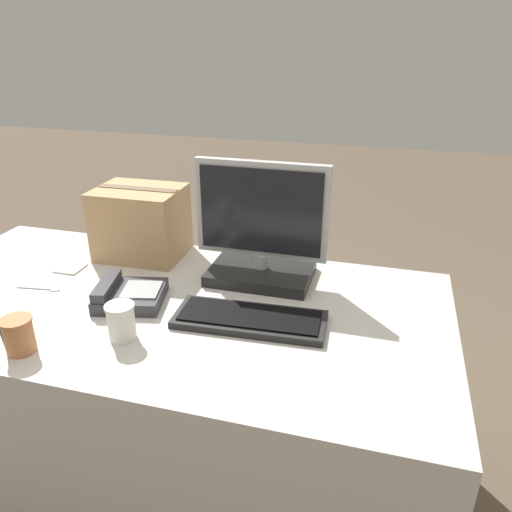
# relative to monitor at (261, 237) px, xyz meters

# --- Properties ---
(ground_plane) EXTENTS (12.00, 12.00, 0.00)m
(ground_plane) POSITION_rel_monitor_xyz_m (-0.26, -0.25, -0.88)
(ground_plane) COLOR brown
(office_desk) EXTENTS (1.80, 0.90, 0.73)m
(office_desk) POSITION_rel_monitor_xyz_m (-0.26, -0.25, -0.52)
(office_desk) COLOR beige
(office_desk) RESTS_ON ground_plane
(monitor) EXTENTS (0.45, 0.25, 0.41)m
(monitor) POSITION_rel_monitor_xyz_m (0.00, 0.00, 0.00)
(monitor) COLOR black
(monitor) RESTS_ON office_desk
(keyboard) EXTENTS (0.46, 0.19, 0.03)m
(keyboard) POSITION_rel_monitor_xyz_m (0.04, -0.29, -0.14)
(keyboard) COLOR black
(keyboard) RESTS_ON office_desk
(desk_phone) EXTENTS (0.24, 0.23, 0.07)m
(desk_phone) POSITION_rel_monitor_xyz_m (-0.36, -0.28, -0.13)
(desk_phone) COLOR #2D2D33
(desk_phone) RESTS_ON office_desk
(paper_cup_left) EXTENTS (0.08, 0.08, 0.10)m
(paper_cup_left) POSITION_rel_monitor_xyz_m (-0.51, -0.59, -0.10)
(paper_cup_left) COLOR #BC7547
(paper_cup_left) RESTS_ON office_desk
(paper_cup_right) EXTENTS (0.08, 0.08, 0.11)m
(paper_cup_right) POSITION_rel_monitor_xyz_m (-0.28, -0.47, -0.10)
(paper_cup_right) COLOR white
(paper_cup_right) RESTS_ON office_desk
(spoon) EXTENTS (0.16, 0.04, 0.00)m
(spoon) POSITION_rel_monitor_xyz_m (-0.67, -0.28, -0.15)
(spoon) COLOR #B2B2B7
(spoon) RESTS_ON office_desk
(cardboard_box) EXTENTS (0.32, 0.25, 0.27)m
(cardboard_box) POSITION_rel_monitor_xyz_m (-0.49, 0.07, -0.02)
(cardboard_box) COLOR tan
(cardboard_box) RESTS_ON office_desk
(pen_marker) EXTENTS (0.12, 0.10, 0.01)m
(pen_marker) POSITION_rel_monitor_xyz_m (-0.62, -0.54, -0.15)
(pen_marker) COLOR black
(pen_marker) RESTS_ON office_desk
(sticky_note_pad) EXTENTS (0.09, 0.09, 0.01)m
(sticky_note_pad) POSITION_rel_monitor_xyz_m (-0.68, -0.12, -0.15)
(sticky_note_pad) COLOR silver
(sticky_note_pad) RESTS_ON office_desk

